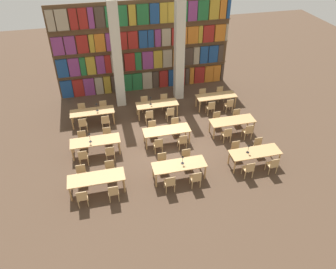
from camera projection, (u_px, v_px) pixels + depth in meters
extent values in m
plane|color=#4C3828|center=(167.00, 143.00, 16.56)|extent=(40.00, 40.00, 0.00)
cube|color=brown|center=(144.00, 48.00, 19.60)|extent=(10.61, 0.06, 5.50)
cube|color=brown|center=(146.00, 88.00, 21.21)|extent=(10.61, 0.35, 0.03)
cube|color=navy|center=(67.00, 89.00, 19.93)|extent=(0.68, 0.20, 1.12)
cube|color=maroon|center=(78.00, 88.00, 20.06)|extent=(0.64, 0.20, 1.12)
cube|color=#84387A|center=(89.00, 87.00, 20.18)|extent=(0.62, 0.20, 1.12)
cube|color=tan|center=(99.00, 85.00, 20.30)|extent=(0.47, 0.20, 1.12)
cube|color=#B7932D|center=(107.00, 85.00, 20.39)|extent=(0.41, 0.20, 1.12)
cube|color=#47382D|center=(114.00, 84.00, 20.47)|extent=(0.28, 0.20, 1.12)
cube|color=maroon|center=(120.00, 83.00, 20.54)|extent=(0.38, 0.20, 1.12)
cube|color=#236B38|center=(128.00, 82.00, 20.63)|extent=(0.52, 0.20, 1.12)
cube|color=#236B38|center=(137.00, 81.00, 20.74)|extent=(0.61, 0.20, 1.12)
cube|color=tan|center=(147.00, 80.00, 20.87)|extent=(0.61, 0.20, 1.12)
cube|color=#47382D|center=(155.00, 79.00, 20.97)|extent=(0.36, 0.20, 1.12)
cube|color=maroon|center=(163.00, 79.00, 21.07)|extent=(0.56, 0.20, 1.12)
cube|color=navy|center=(171.00, 78.00, 21.16)|extent=(0.29, 0.20, 1.12)
cube|color=maroon|center=(176.00, 77.00, 21.23)|extent=(0.37, 0.20, 1.12)
cube|color=maroon|center=(182.00, 77.00, 21.30)|extent=(0.33, 0.20, 1.12)
cube|color=#47382D|center=(187.00, 76.00, 21.36)|extent=(0.27, 0.20, 1.12)
cube|color=orange|center=(191.00, 76.00, 21.42)|extent=(0.27, 0.20, 1.12)
cube|color=maroon|center=(199.00, 75.00, 21.52)|extent=(0.67, 0.20, 1.12)
cube|color=orange|center=(209.00, 74.00, 21.64)|extent=(0.57, 0.20, 1.12)
cube|color=orange|center=(217.00, 73.00, 21.75)|extent=(0.48, 0.20, 1.12)
cube|color=#47382D|center=(222.00, 72.00, 21.82)|extent=(0.17, 0.20, 1.12)
cube|color=brown|center=(145.00, 69.00, 20.40)|extent=(10.61, 0.35, 0.03)
cube|color=navy|center=(62.00, 68.00, 19.12)|extent=(0.64, 0.20, 1.11)
cube|color=#84387A|center=(74.00, 67.00, 19.25)|extent=(0.62, 0.20, 1.11)
cube|color=#236B38|center=(83.00, 66.00, 19.34)|extent=(0.32, 0.20, 1.11)
cube|color=#B7932D|center=(91.00, 66.00, 19.43)|extent=(0.53, 0.20, 1.11)
cube|color=#84387A|center=(100.00, 65.00, 19.54)|extent=(0.49, 0.20, 1.11)
cube|color=maroon|center=(108.00, 64.00, 19.62)|extent=(0.35, 0.20, 1.11)
cube|color=tan|center=(115.00, 63.00, 19.70)|extent=(0.41, 0.20, 1.11)
cube|color=#47382D|center=(121.00, 63.00, 19.77)|extent=(0.30, 0.20, 1.11)
cube|color=maroon|center=(130.00, 62.00, 19.87)|extent=(0.63, 0.20, 1.11)
cube|color=#236B38|center=(138.00, 61.00, 19.96)|extent=(0.37, 0.20, 1.11)
cube|color=#84387A|center=(148.00, 60.00, 20.08)|extent=(0.66, 0.20, 1.11)
cube|color=#B7932D|center=(158.00, 59.00, 20.20)|extent=(0.54, 0.20, 1.11)
cube|color=tan|center=(167.00, 58.00, 20.31)|extent=(0.57, 0.20, 1.11)
cube|color=orange|center=(178.00, 57.00, 20.43)|extent=(0.60, 0.20, 1.11)
cube|color=#47382D|center=(188.00, 56.00, 20.56)|extent=(0.63, 0.20, 1.11)
cube|color=tan|center=(196.00, 55.00, 20.66)|extent=(0.37, 0.20, 1.11)
cube|color=navy|center=(204.00, 55.00, 20.76)|extent=(0.51, 0.20, 1.11)
cube|color=navy|center=(213.00, 54.00, 20.87)|extent=(0.61, 0.20, 1.11)
cube|color=#47382D|center=(220.00, 53.00, 20.97)|extent=(0.33, 0.20, 1.11)
cube|color=brown|center=(144.00, 47.00, 19.59)|extent=(10.61, 0.35, 0.03)
cube|color=#84387A|center=(58.00, 46.00, 18.33)|extent=(0.63, 0.20, 1.03)
cube|color=#84387A|center=(70.00, 45.00, 18.46)|extent=(0.59, 0.20, 1.03)
cube|color=maroon|center=(82.00, 44.00, 18.59)|extent=(0.62, 0.20, 1.03)
cube|color=#B7932D|center=(92.00, 43.00, 18.68)|extent=(0.28, 0.20, 1.03)
cube|color=orange|center=(100.00, 43.00, 18.77)|extent=(0.58, 0.20, 1.03)
cube|color=#84387A|center=(111.00, 42.00, 18.90)|extent=(0.63, 0.20, 1.03)
cube|color=maroon|center=(122.00, 41.00, 19.01)|extent=(0.55, 0.20, 1.03)
cube|color=maroon|center=(133.00, 40.00, 19.13)|extent=(0.57, 0.20, 1.03)
cube|color=navy|center=(143.00, 39.00, 19.24)|extent=(0.50, 0.20, 1.03)
cube|color=navy|center=(151.00, 38.00, 19.33)|extent=(0.35, 0.20, 1.03)
cube|color=#84387A|center=(158.00, 38.00, 19.41)|extent=(0.35, 0.20, 1.03)
cube|color=tan|center=(166.00, 37.00, 19.51)|extent=(0.55, 0.20, 1.03)
cube|color=maroon|center=(176.00, 36.00, 19.63)|extent=(0.61, 0.20, 1.03)
cube|color=orange|center=(184.00, 36.00, 19.72)|extent=(0.29, 0.20, 1.03)
cube|color=orange|center=(193.00, 35.00, 19.82)|extent=(0.66, 0.20, 1.03)
cube|color=#B7932D|center=(200.00, 34.00, 19.91)|extent=(0.25, 0.20, 1.03)
cube|color=maroon|center=(208.00, 34.00, 20.01)|extent=(0.68, 0.20, 1.03)
cube|color=orange|center=(220.00, 33.00, 20.15)|extent=(0.67, 0.20, 1.03)
cube|color=tan|center=(226.00, 32.00, 20.23)|extent=(0.13, 0.20, 1.03)
cube|color=brown|center=(143.00, 24.00, 18.78)|extent=(10.61, 0.35, 0.03)
cube|color=tan|center=(50.00, 21.00, 17.47)|extent=(0.42, 0.20, 1.12)
cube|color=tan|center=(62.00, 20.00, 17.59)|extent=(0.65, 0.20, 1.12)
cube|color=maroon|center=(73.00, 19.00, 17.70)|extent=(0.42, 0.20, 1.12)
cube|color=maroon|center=(83.00, 18.00, 17.79)|extent=(0.48, 0.20, 1.12)
cube|color=#84387A|center=(91.00, 18.00, 17.88)|extent=(0.31, 0.20, 1.12)
cube|color=#47382D|center=(100.00, 17.00, 17.97)|extent=(0.52, 0.20, 1.12)
cube|color=#236B38|center=(110.00, 16.00, 18.08)|extent=(0.57, 0.20, 1.12)
cube|color=#236B38|center=(122.00, 16.00, 18.20)|extent=(0.57, 0.20, 1.12)
cube|color=#B7932D|center=(132.00, 15.00, 18.30)|extent=(0.40, 0.20, 1.12)
cube|color=#236B38|center=(143.00, 14.00, 18.42)|extent=(0.67, 0.20, 1.12)
cube|color=navy|center=(154.00, 13.00, 18.54)|extent=(0.54, 0.20, 1.12)
cube|color=#B7932D|center=(163.00, 13.00, 18.64)|extent=(0.45, 0.20, 1.12)
cube|color=#B7932D|center=(172.00, 12.00, 18.73)|extent=(0.48, 0.20, 1.12)
cube|color=#236B38|center=(182.00, 12.00, 18.85)|extent=(0.62, 0.20, 1.12)
cube|color=#84387A|center=(192.00, 11.00, 18.97)|extent=(0.56, 0.20, 1.12)
cube|color=#236B38|center=(203.00, 10.00, 19.09)|extent=(0.65, 0.20, 1.12)
cube|color=#B7932D|center=(214.00, 9.00, 19.22)|extent=(0.60, 0.20, 1.12)
cube|color=orange|center=(223.00, 9.00, 19.32)|extent=(0.40, 0.20, 1.12)
cube|color=navy|center=(228.00, 8.00, 19.39)|extent=(0.20, 0.20, 1.12)
cube|color=beige|center=(117.00, 57.00, 17.89)|extent=(0.52, 0.52, 6.00)
cube|color=beige|center=(179.00, 51.00, 18.56)|extent=(0.52, 0.52, 6.00)
cube|color=tan|center=(96.00, 178.00, 13.41)|extent=(2.34, 0.82, 0.04)
cylinder|color=tan|center=(71.00, 195.00, 13.18)|extent=(0.07, 0.07, 0.73)
cylinder|color=tan|center=(124.00, 186.00, 13.59)|extent=(0.07, 0.07, 0.73)
cylinder|color=tan|center=(71.00, 183.00, 13.69)|extent=(0.07, 0.07, 0.73)
cylinder|color=tan|center=(122.00, 175.00, 14.10)|extent=(0.07, 0.07, 0.73)
cylinder|color=tan|center=(79.00, 198.00, 13.23)|extent=(0.04, 0.04, 0.41)
cylinder|color=tan|center=(88.00, 197.00, 13.29)|extent=(0.04, 0.04, 0.41)
cylinder|color=tan|center=(79.00, 205.00, 12.96)|extent=(0.04, 0.04, 0.41)
cylinder|color=tan|center=(88.00, 203.00, 13.03)|extent=(0.04, 0.04, 0.41)
cube|color=tan|center=(82.00, 197.00, 12.99)|extent=(0.42, 0.40, 0.04)
cube|color=tan|center=(82.00, 196.00, 12.71)|extent=(0.40, 0.03, 0.42)
cylinder|color=tan|center=(87.00, 181.00, 14.01)|extent=(0.04, 0.04, 0.41)
cylinder|color=tan|center=(78.00, 183.00, 13.94)|extent=(0.04, 0.04, 0.41)
cylinder|color=tan|center=(87.00, 176.00, 14.28)|extent=(0.04, 0.04, 0.41)
cylinder|color=tan|center=(78.00, 177.00, 14.21)|extent=(0.04, 0.04, 0.41)
cube|color=tan|center=(82.00, 176.00, 13.98)|extent=(0.42, 0.40, 0.04)
cube|color=tan|center=(81.00, 169.00, 13.99)|extent=(0.40, 0.03, 0.42)
cylinder|color=tan|center=(109.00, 193.00, 13.46)|extent=(0.04, 0.04, 0.41)
cylinder|color=tan|center=(118.00, 192.00, 13.52)|extent=(0.04, 0.04, 0.41)
cylinder|color=tan|center=(110.00, 199.00, 13.19)|extent=(0.04, 0.04, 0.41)
cylinder|color=tan|center=(119.00, 198.00, 13.26)|extent=(0.04, 0.04, 0.41)
cube|color=tan|center=(113.00, 192.00, 13.22)|extent=(0.42, 0.40, 0.04)
cube|color=tan|center=(113.00, 191.00, 12.94)|extent=(0.40, 0.03, 0.42)
cylinder|color=tan|center=(116.00, 177.00, 14.24)|extent=(0.04, 0.04, 0.41)
cylinder|color=tan|center=(107.00, 178.00, 14.18)|extent=(0.04, 0.04, 0.41)
cylinder|color=tan|center=(115.00, 172.00, 14.51)|extent=(0.04, 0.04, 0.41)
cylinder|color=tan|center=(107.00, 173.00, 14.44)|extent=(0.04, 0.04, 0.41)
cube|color=tan|center=(110.00, 171.00, 14.21)|extent=(0.42, 0.40, 0.04)
cube|color=tan|center=(110.00, 164.00, 14.22)|extent=(0.40, 0.03, 0.42)
cube|color=tan|center=(179.00, 165.00, 14.06)|extent=(2.34, 0.82, 0.04)
cylinder|color=tan|center=(156.00, 181.00, 13.83)|extent=(0.07, 0.07, 0.73)
cylinder|color=tan|center=(205.00, 172.00, 14.24)|extent=(0.07, 0.07, 0.73)
cylinder|color=tan|center=(153.00, 170.00, 14.34)|extent=(0.07, 0.07, 0.73)
cylinder|color=tan|center=(200.00, 163.00, 14.75)|extent=(0.07, 0.07, 0.73)
cylinder|color=tan|center=(164.00, 184.00, 13.88)|extent=(0.04, 0.04, 0.41)
cylinder|color=tan|center=(173.00, 183.00, 13.95)|extent=(0.04, 0.04, 0.41)
cylinder|color=tan|center=(166.00, 190.00, 13.61)|extent=(0.04, 0.04, 0.41)
cylinder|color=tan|center=(175.00, 188.00, 13.68)|extent=(0.04, 0.04, 0.41)
cube|color=tan|center=(169.00, 182.00, 13.65)|extent=(0.42, 0.40, 0.04)
cube|color=tan|center=(171.00, 181.00, 13.37)|extent=(0.40, 0.03, 0.42)
cylinder|color=tan|center=(168.00, 169.00, 14.67)|extent=(0.04, 0.04, 0.41)
cylinder|color=tan|center=(160.00, 170.00, 14.60)|extent=(0.04, 0.04, 0.41)
cylinder|color=tan|center=(166.00, 164.00, 14.93)|extent=(0.04, 0.04, 0.41)
cylinder|color=tan|center=(158.00, 165.00, 14.87)|extent=(0.04, 0.04, 0.41)
cube|color=tan|center=(163.00, 163.00, 14.63)|extent=(0.42, 0.40, 0.04)
cube|color=tan|center=(162.00, 157.00, 14.64)|extent=(0.40, 0.03, 0.42)
cylinder|color=tan|center=(190.00, 180.00, 14.09)|extent=(0.04, 0.04, 0.41)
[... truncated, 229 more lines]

